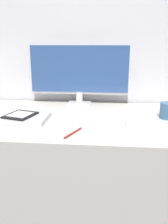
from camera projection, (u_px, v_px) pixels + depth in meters
wall_back at (84, 27)px, 1.66m from camera, size 3.60×0.05×2.40m
desk at (77, 173)px, 1.49m from camera, size 1.53×0.76×0.70m
monitor at (79, 71)px, 1.63m from camera, size 0.67×0.11×0.40m
keyboard at (156, 125)px, 1.25m from camera, size 0.30×0.11×0.01m
laptop at (17, 118)px, 1.34m from camera, size 0.33×0.21×0.03m
ereader at (20, 115)px, 1.33m from camera, size 0.17×0.19×0.01m
coffee_mug at (168, 111)px, 1.37m from camera, size 0.12×0.08×0.09m
pen at (73, 133)px, 1.15m from camera, size 0.07×0.14×0.01m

